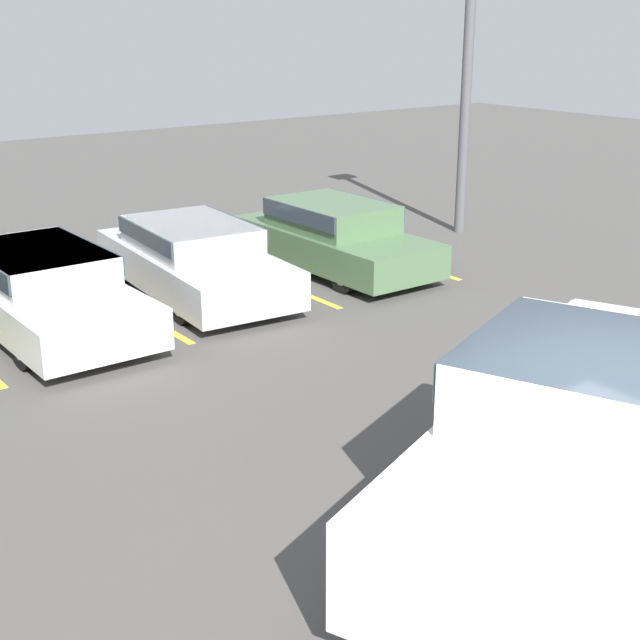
{
  "coord_description": "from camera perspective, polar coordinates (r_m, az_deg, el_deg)",
  "views": [
    {
      "loc": [
        -5.6,
        -3.56,
        4.43
      ],
      "look_at": [
        0.36,
        4.41,
        1.0
      ],
      "focal_mm": 50.0,
      "sensor_mm": 36.0,
      "label": 1
    }
  ],
  "objects": [
    {
      "name": "wheel_stop_curb",
      "position": [
        17.34,
        -11.58,
        4.04
      ],
      "size": [
        1.76,
        0.2,
        0.14
      ],
      "primitive_type": "cube",
      "color": "#B7B2A8",
      "rests_on": "ground_plane"
    },
    {
      "name": "light_post",
      "position": [
        18.98,
        9.45,
        16.36
      ],
      "size": [
        0.7,
        0.36,
        6.23
      ],
      "color": "#515156",
      "rests_on": "ground_plane"
    },
    {
      "name": "stall_stripe_d",
      "position": [
        15.71,
        -3.25,
        2.6
      ],
      "size": [
        0.12,
        4.07,
        0.01
      ],
      "primitive_type": "cube",
      "color": "yellow",
      "rests_on": "ground_plane"
    },
    {
      "name": "ground_plane",
      "position": [
        7.98,
        17.85,
        -15.74
      ],
      "size": [
        60.0,
        60.0,
        0.0
      ],
      "primitive_type": "plane",
      "color": "#4C4947"
    },
    {
      "name": "pickup_truck",
      "position": [
        8.44,
        16.98,
        -6.7
      ],
      "size": [
        6.23,
        4.16,
        1.78
      ],
      "rotation": [
        0.0,
        0.0,
        0.39
      ],
      "color": "white",
      "rests_on": "ground_plane"
    },
    {
      "name": "stall_stripe_e",
      "position": [
        17.27,
        4.15,
        4.1
      ],
      "size": [
        0.12,
        4.07,
        0.01
      ],
      "primitive_type": "cube",
      "color": "yellow",
      "rests_on": "ground_plane"
    },
    {
      "name": "parked_sedan_b",
      "position": [
        13.65,
        -17.39,
        2.04
      ],
      "size": [
        1.82,
        4.62,
        1.21
      ],
      "rotation": [
        0.0,
        0.0,
        -1.56
      ],
      "color": "silver",
      "rests_on": "ground_plane"
    },
    {
      "name": "parked_sedan_d",
      "position": [
        16.19,
        0.9,
        5.52
      ],
      "size": [
        1.71,
        4.23,
        1.24
      ],
      "rotation": [
        0.0,
        0.0,
        -1.57
      ],
      "color": "#4C6B47",
      "rests_on": "ground_plane"
    },
    {
      "name": "stall_stripe_c",
      "position": [
        14.48,
        -12.08,
        0.76
      ],
      "size": [
        0.12,
        4.07,
        0.01
      ],
      "primitive_type": "cube",
      "color": "yellow",
      "rests_on": "ground_plane"
    },
    {
      "name": "parked_sedan_c",
      "position": [
        14.88,
        -8.09,
        4.05
      ],
      "size": [
        2.16,
        4.54,
        1.2
      ],
      "rotation": [
        0.0,
        0.0,
        -1.65
      ],
      "color": "#B7BABF",
      "rests_on": "ground_plane"
    }
  ]
}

